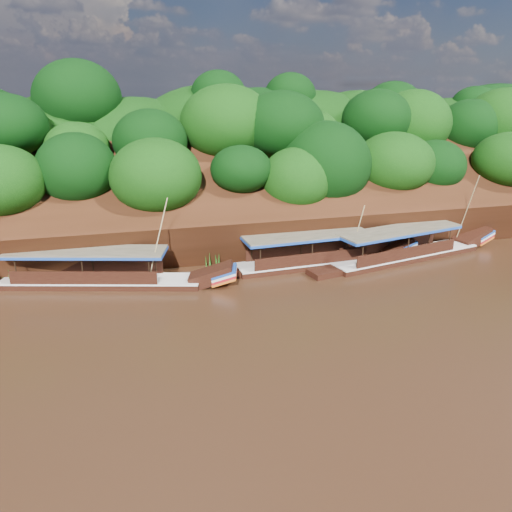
# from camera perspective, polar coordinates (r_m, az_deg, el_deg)

# --- Properties ---
(ground) EXTENTS (160.00, 160.00, 0.00)m
(ground) POSITION_cam_1_polar(r_m,az_deg,el_deg) (32.69, 7.62, -5.88)
(ground) COLOR black
(ground) RESTS_ON ground
(riverbank) EXTENTS (120.00, 30.06, 19.40)m
(riverbank) POSITION_cam_1_polar(r_m,az_deg,el_deg) (52.71, -1.65, 6.08)
(riverbank) COLOR black
(riverbank) RESTS_ON ground
(boat_0) EXTENTS (16.60, 5.69, 7.26)m
(boat_0) POSITION_cam_1_polar(r_m,az_deg,el_deg) (43.45, 17.54, 0.60)
(boat_0) COLOR black
(boat_0) RESTS_ON ground
(boat_1) EXTENTS (15.36, 3.29, 5.35)m
(boat_1) POSITION_cam_1_polar(r_m,az_deg,el_deg) (40.25, 7.83, -0.13)
(boat_1) COLOR black
(boat_1) RESTS_ON ground
(boat_2) EXTENTS (16.75, 6.46, 6.80)m
(boat_2) POSITION_cam_1_polar(r_m,az_deg,el_deg) (37.16, -16.00, -2.36)
(boat_2) COLOR black
(boat_2) RESTS_ON ground
(reeds) EXTENTS (49.25, 2.30, 2.08)m
(reeds) POSITION_cam_1_polar(r_m,az_deg,el_deg) (39.93, -1.24, 0.33)
(reeds) COLOR #215816
(reeds) RESTS_ON ground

